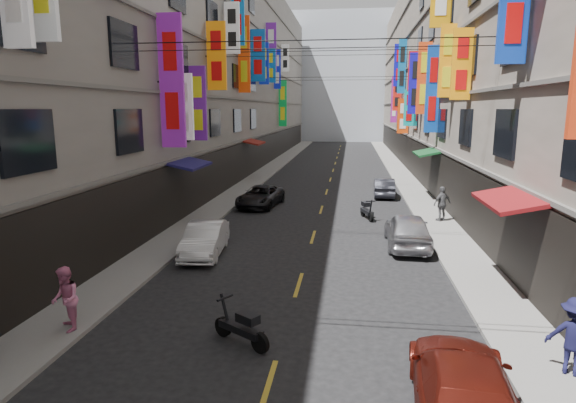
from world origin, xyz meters
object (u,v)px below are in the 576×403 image
(scooter_crossing, at_px, (242,328))
(car_right_mid, at_px, (408,230))
(car_right_far, at_px, (384,187))
(car_left_far, at_px, (260,196))
(car_left_mid, at_px, (205,239))
(pedestrian_rnear, at_px, (574,336))
(pedestrian_rfar, at_px, (442,204))
(pedestrian_lfar, at_px, (65,299))
(scooter_far_right, at_px, (367,211))
(car_right_near, at_px, (463,387))

(scooter_crossing, bearing_deg, car_right_mid, 5.15)
(car_right_far, bearing_deg, car_left_far, 31.30)
(car_left_mid, relative_size, car_right_mid, 0.91)
(car_right_mid, distance_m, pedestrian_rnear, 9.99)
(scooter_crossing, xyz_separation_m, car_left_mid, (-3.06, 6.99, 0.19))
(car_right_far, bearing_deg, pedestrian_rnear, 98.23)
(pedestrian_rfar, bearing_deg, car_right_far, -103.18)
(pedestrian_rfar, bearing_deg, car_left_far, -48.26)
(car_left_mid, distance_m, pedestrian_rnear, 12.81)
(car_right_mid, bearing_deg, pedestrian_lfar, 44.68)
(scooter_far_right, relative_size, car_right_far, 0.48)
(car_right_far, bearing_deg, car_right_near, 91.32)
(scooter_crossing, height_order, car_right_far, car_right_far)
(pedestrian_rfar, bearing_deg, pedestrian_rnear, 59.23)
(car_right_mid, relative_size, pedestrian_rfar, 2.45)
(car_right_far, bearing_deg, pedestrian_lfar, 67.71)
(car_right_far, height_order, pedestrian_rfar, pedestrian_rfar)
(car_right_near, distance_m, pedestrian_rfar, 16.23)
(car_right_far, height_order, pedestrian_lfar, pedestrian_lfar)
(car_left_mid, relative_size, car_right_far, 1.06)
(car_right_mid, bearing_deg, car_right_near, 89.11)
(car_left_far, distance_m, car_right_near, 20.38)
(car_left_mid, relative_size, car_left_far, 0.89)
(car_left_mid, distance_m, pedestrian_lfar, 7.19)
(scooter_crossing, bearing_deg, car_right_far, 20.74)
(car_left_mid, xyz_separation_m, pedestrian_rnear, (10.34, -7.55, 0.33))
(car_right_near, bearing_deg, scooter_far_right, -80.82)
(scooter_crossing, bearing_deg, pedestrian_lfar, 124.10)
(car_right_near, bearing_deg, car_right_far, -85.31)
(car_left_far, distance_m, car_right_far, 8.55)
(car_right_near, height_order, car_right_far, car_right_near)
(car_left_mid, distance_m, pedestrian_rfar, 12.22)
(pedestrian_lfar, relative_size, pedestrian_rnear, 0.99)
(car_right_mid, bearing_deg, pedestrian_rfar, -115.01)
(car_right_near, xyz_separation_m, pedestrian_rnear, (2.61, 1.74, 0.31))
(pedestrian_lfar, bearing_deg, car_left_far, 136.88)
(scooter_crossing, xyz_separation_m, car_left_far, (-2.68, 16.70, 0.16))
(pedestrian_lfar, bearing_deg, car_right_far, 119.34)
(scooter_far_right, distance_m, car_left_mid, 9.71)
(car_right_near, height_order, pedestrian_lfar, pedestrian_lfar)
(scooter_crossing, relative_size, pedestrian_rnear, 0.93)
(car_left_mid, distance_m, car_right_far, 16.00)
(car_right_near, xyz_separation_m, car_right_far, (0.08, 23.25, -0.05))
(car_left_mid, xyz_separation_m, car_left_far, (0.38, 9.72, -0.04))
(car_left_far, relative_size, pedestrian_rnear, 2.56)
(scooter_crossing, bearing_deg, car_left_far, 42.61)
(car_left_mid, bearing_deg, car_right_far, 55.17)
(car_right_near, distance_m, pedestrian_rnear, 3.15)
(pedestrian_rnear, bearing_deg, car_left_far, -32.43)
(car_right_mid, bearing_deg, pedestrian_rnear, 104.01)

